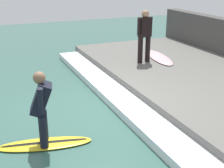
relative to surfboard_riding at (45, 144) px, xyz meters
The scene contains 7 objects.
ground_plane 1.67m from the surfboard_riding, 33.32° to the left, with size 28.00×28.00×0.00m, color #386056.
concrete_ledge 4.87m from the surfboard_riding, 10.83° to the left, with size 4.40×10.95×0.36m, color #66635E.
wave_foam_crest 2.40m from the surfboard_riding, 22.46° to the left, with size 0.74×10.40×0.19m, color silver.
surfboard_riding is the anchor object (origin of this frame).
surfer_riding 0.83m from the surfboard_riding, ahead, with size 0.51×0.64×1.45m.
surfer_waiting_near 5.30m from the surfboard_riding, 39.54° to the left, with size 0.56×0.31×1.68m.
surfboard_waiting_near 5.85m from the surfboard_riding, 36.61° to the left, with size 0.97×2.08×0.06m.
Camera 1 is at (-2.28, -6.29, 3.23)m, focal length 50.00 mm.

